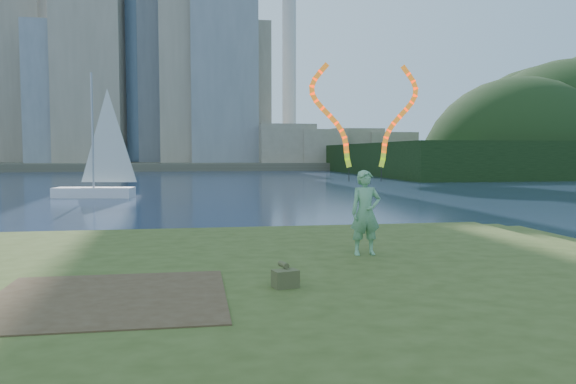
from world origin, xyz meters
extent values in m
plane|color=#192640|center=(0.00, 0.00, 0.00)|extent=(320.00, 320.00, 0.00)
cube|color=#39491A|center=(0.00, -2.50, 0.15)|extent=(20.00, 18.00, 0.30)
cube|color=#39491A|center=(0.00, -2.20, 0.40)|extent=(17.00, 15.00, 0.30)
cube|color=#39491A|center=(0.00, -2.00, 0.65)|extent=(14.00, 12.00, 0.30)
cube|color=#47331E|center=(-2.20, -3.20, 0.81)|extent=(3.20, 3.00, 0.02)
cube|color=#504B3A|center=(0.00, 95.00, 0.60)|extent=(320.00, 40.00, 1.20)
cylinder|color=silver|center=(18.00, 102.00, 30.20)|extent=(2.80, 2.80, 58.00)
imported|color=#126B22|center=(2.29, -0.56, 1.63)|extent=(0.62, 0.42, 1.67)
cylinder|color=black|center=(1.98, -0.46, 2.39)|extent=(0.02, 0.02, 0.30)
cylinder|color=black|center=(2.64, -0.44, 2.39)|extent=(0.02, 0.02, 0.30)
cube|color=#4C4C29|center=(0.31, -2.96, 0.93)|extent=(0.42, 0.33, 0.26)
cylinder|color=#4C4C29|center=(0.31, -2.79, 1.11)|extent=(0.15, 0.26, 0.09)
cube|color=silver|center=(-7.30, 25.59, 0.29)|extent=(5.06, 2.36, 0.68)
cylinder|color=gray|center=(-7.30, 25.59, 4.09)|extent=(0.14, 0.14, 7.40)
camera|label=1|loc=(-1.00, -11.11, 2.81)|focal=35.00mm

